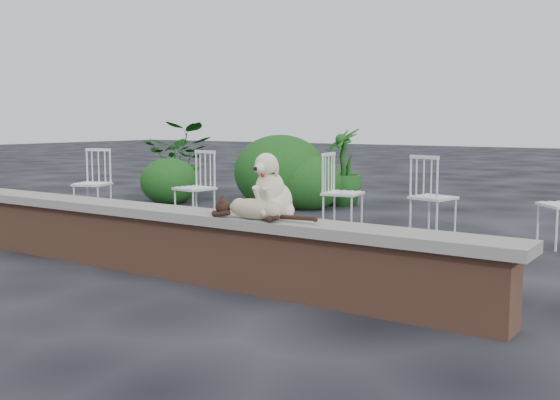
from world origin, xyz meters
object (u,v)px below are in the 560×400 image
Objects in this scene: dog at (275,185)px; chair_a at (92,183)px; chair_c at (433,196)px; chair_b at (195,187)px; chair_e at (343,192)px; cat at (255,208)px; potted_plant_a at (180,160)px; potted_plant_b at (342,167)px.

chair_a is (-4.40, 1.93, -0.37)m from dog.
dog is 3.06m from chair_c.
dog reaches higher than chair_b.
chair_e is 3.57m from chair_a.
chair_c and chair_a have the same top height.
chair_e is at bearing 107.00° from cat.
chair_b is at bearing -7.83° from chair_a.
potted_plant_a is at bearing 82.76° from chair_a.
cat is 3.68m from chair_b.
potted_plant_a reaches higher than chair_c.
chair_b is 0.72× the size of potted_plant_a.
potted_plant_b is at bearing 21.45° from chair_e.
dog is 0.55× the size of chair_a.
chair_a is 2.48m from potted_plant_a.
dog is 0.55× the size of chair_c.
cat is 1.12× the size of chair_a.
potted_plant_a is at bearing 138.19° from cat.
cat is 0.87× the size of potted_plant_b.
potted_plant_b is (-1.17, 2.11, 0.13)m from chair_e.
chair_e is 1.96m from chair_b.
dog is 0.39× the size of potted_plant_a.
chair_b is 1.00× the size of chair_a.
potted_plant_b is (-2.12, 4.95, -0.23)m from dog.
potted_plant_a is at bearing 144.17° from chair_b.
dog is at bearing -44.24° from chair_a.
chair_a is at bearing 27.82° from chair_c.
chair_e is 0.72× the size of potted_plant_a.
chair_b is 1.60m from chair_a.
cat is 1.12× the size of chair_e.
potted_plant_b is at bearing 12.21° from potted_plant_a.
chair_c and chair_b have the same top height.
chair_e is at bearing 24.43° from chair_c.
potted_plant_a reaches higher than dog.
chair_c is 5.25m from potted_plant_a.
cat is at bearing -46.27° from chair_a.
dog is 3.66m from chair_b.
chair_e is 0.78× the size of potted_plant_b.
chair_e is 4.29m from potted_plant_a.
chair_a is at bearing 157.04° from dog.
potted_plant_b is at bearing -26.53° from chair_c.
chair_e is at bearing -61.00° from potted_plant_b.
potted_plant_b is at bearing 83.08° from chair_b.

